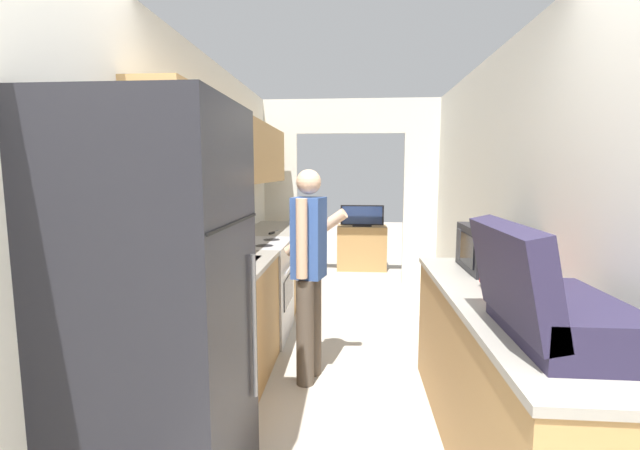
# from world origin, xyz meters

# --- Properties ---
(wall_left) EXTENTS (0.38, 7.06, 2.50)m
(wall_left) POSITION_xyz_m (-1.13, 2.12, 1.44)
(wall_left) COLOR silver
(wall_left) RESTS_ON ground_plane
(wall_right) EXTENTS (0.06, 7.06, 2.50)m
(wall_right) POSITION_xyz_m (1.20, 1.73, 1.25)
(wall_right) COLOR silver
(wall_right) RESTS_ON ground_plane
(wall_far_with_doorway) EXTENTS (2.74, 0.06, 2.50)m
(wall_far_with_doorway) POSITION_xyz_m (0.00, 4.69, 1.42)
(wall_far_with_doorway) COLOR silver
(wall_far_with_doorway) RESTS_ON ground_plane
(counter_left) EXTENTS (0.62, 3.40, 0.89)m
(counter_left) POSITION_xyz_m (-0.87, 2.74, 0.45)
(counter_left) COLOR #B2844C
(counter_left) RESTS_ON ground_plane
(counter_right) EXTENTS (0.62, 2.11, 0.89)m
(counter_right) POSITION_xyz_m (0.87, 1.10, 0.45)
(counter_right) COLOR #B2844C
(counter_right) RESTS_ON ground_plane
(refrigerator) EXTENTS (0.74, 0.75, 1.84)m
(refrigerator) POSITION_xyz_m (-0.81, 0.66, 0.92)
(refrigerator) COLOR black
(refrigerator) RESTS_ON ground_plane
(range_oven) EXTENTS (0.66, 0.77, 1.03)m
(range_oven) POSITION_xyz_m (-0.86, 2.74, 0.45)
(range_oven) COLOR #B7B7BC
(range_oven) RESTS_ON ground_plane
(person) EXTENTS (0.50, 0.43, 1.56)m
(person) POSITION_xyz_m (-0.27, 1.90, 0.83)
(person) COLOR #4C4238
(person) RESTS_ON ground_plane
(suitcase) EXTENTS (0.49, 0.68, 0.46)m
(suitcase) POSITION_xyz_m (0.80, 0.55, 1.04)
(suitcase) COLOR #231E38
(suitcase) RESTS_ON counter_right
(microwave) EXTENTS (0.36, 0.53, 0.30)m
(microwave) POSITION_xyz_m (0.97, 1.74, 1.04)
(microwave) COLOR black
(microwave) RESTS_ON counter_right
(book_stack) EXTENTS (0.25, 0.31, 0.06)m
(book_stack) POSITION_xyz_m (0.89, 1.18, 0.92)
(book_stack) COLOR black
(book_stack) RESTS_ON counter_right
(tv_cabinet) EXTENTS (0.77, 0.42, 0.69)m
(tv_cabinet) POSITION_xyz_m (0.19, 5.58, 0.35)
(tv_cabinet) COLOR #B2844C
(tv_cabinet) RESTS_ON ground_plane
(television) EXTENTS (0.67, 0.16, 0.33)m
(television) POSITION_xyz_m (0.19, 5.54, 0.86)
(television) COLOR black
(television) RESTS_ON tv_cabinet
(knife) EXTENTS (0.09, 0.34, 0.02)m
(knife) POSITION_xyz_m (-0.81, 3.35, 0.90)
(knife) COLOR #B7B7BC
(knife) RESTS_ON counter_left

